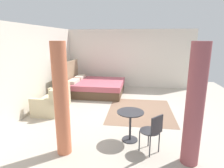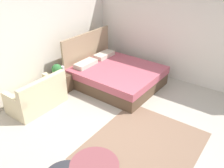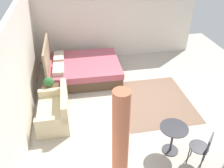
{
  "view_description": "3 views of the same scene",
  "coord_description": "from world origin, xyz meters",
  "px_view_note": "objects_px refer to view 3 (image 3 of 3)",
  "views": [
    {
      "loc": [
        -5.86,
        -0.36,
        2.23
      ],
      "look_at": [
        0.16,
        0.45,
        0.76
      ],
      "focal_mm": 30.12,
      "sensor_mm": 36.0,
      "label": 1
    },
    {
      "loc": [
        -3.44,
        -2.07,
        3.35
      ],
      "look_at": [
        0.54,
        0.8,
        0.63
      ],
      "focal_mm": 38.53,
      "sensor_mm": 36.0,
      "label": 2
    },
    {
      "loc": [
        -5.4,
        1.7,
        4.16
      ],
      "look_at": [
        -0.13,
        0.71,
        0.68
      ],
      "focal_mm": 38.78,
      "sensor_mm": 36.0,
      "label": 3
    }
  ],
  "objects_px": {
    "nightstand": "(51,93)",
    "potted_plant": "(49,83)",
    "balcony_table": "(173,135)",
    "bed": "(82,69)",
    "vase": "(48,81)",
    "cafe_chair_near_window": "(203,146)",
    "couch": "(55,111)"
  },
  "relations": [
    {
      "from": "bed",
      "to": "potted_plant",
      "type": "distance_m",
      "value": 1.62
    },
    {
      "from": "potted_plant",
      "to": "balcony_table",
      "type": "height_order",
      "value": "potted_plant"
    },
    {
      "from": "bed",
      "to": "balcony_table",
      "type": "bearing_deg",
      "value": -155.04
    },
    {
      "from": "bed",
      "to": "potted_plant",
      "type": "height_order",
      "value": "bed"
    },
    {
      "from": "nightstand",
      "to": "potted_plant",
      "type": "relative_size",
      "value": 1.35
    },
    {
      "from": "nightstand",
      "to": "vase",
      "type": "distance_m",
      "value": 0.36
    },
    {
      "from": "bed",
      "to": "cafe_chair_near_window",
      "type": "xyz_separation_m",
      "value": [
        -3.96,
        -2.09,
        0.21
      ]
    },
    {
      "from": "vase",
      "to": "balcony_table",
      "type": "relative_size",
      "value": 0.3
    },
    {
      "from": "bed",
      "to": "couch",
      "type": "height_order",
      "value": "bed"
    },
    {
      "from": "couch",
      "to": "balcony_table",
      "type": "bearing_deg",
      "value": -120.96
    },
    {
      "from": "vase",
      "to": "balcony_table",
      "type": "xyz_separation_m",
      "value": [
        -2.5,
        -2.64,
        -0.1
      ]
    },
    {
      "from": "nightstand",
      "to": "vase",
      "type": "xyz_separation_m",
      "value": [
        0.12,
        0.04,
        0.34
      ]
    },
    {
      "from": "bed",
      "to": "potted_plant",
      "type": "bearing_deg",
      "value": 142.02
    },
    {
      "from": "vase",
      "to": "cafe_chair_near_window",
      "type": "height_order",
      "value": "cafe_chair_near_window"
    },
    {
      "from": "potted_plant",
      "to": "cafe_chair_near_window",
      "type": "bearing_deg",
      "value": -131.62
    },
    {
      "from": "vase",
      "to": "cafe_chair_near_window",
      "type": "distance_m",
      "value": 4.27
    },
    {
      "from": "nightstand",
      "to": "bed",
      "type": "bearing_deg",
      "value": -40.11
    },
    {
      "from": "bed",
      "to": "couch",
      "type": "distance_m",
      "value": 2.2
    },
    {
      "from": "balcony_table",
      "to": "cafe_chair_near_window",
      "type": "height_order",
      "value": "cafe_chair_near_window"
    },
    {
      "from": "nightstand",
      "to": "cafe_chair_near_window",
      "type": "distance_m",
      "value": 4.16
    },
    {
      "from": "bed",
      "to": "cafe_chair_near_window",
      "type": "distance_m",
      "value": 4.48
    },
    {
      "from": "potted_plant",
      "to": "balcony_table",
      "type": "distance_m",
      "value": 3.47
    },
    {
      "from": "bed",
      "to": "vase",
      "type": "relative_size",
      "value": 11.36
    },
    {
      "from": "nightstand",
      "to": "cafe_chair_near_window",
      "type": "xyz_separation_m",
      "value": [
        -2.82,
        -3.05,
        0.27
      ]
    },
    {
      "from": "nightstand",
      "to": "cafe_chair_near_window",
      "type": "bearing_deg",
      "value": -132.73
    },
    {
      "from": "bed",
      "to": "cafe_chair_near_window",
      "type": "relative_size",
      "value": 2.79
    },
    {
      "from": "nightstand",
      "to": "balcony_table",
      "type": "relative_size",
      "value": 0.69
    },
    {
      "from": "couch",
      "to": "potted_plant",
      "type": "xyz_separation_m",
      "value": [
        0.79,
        0.13,
        0.38
      ]
    },
    {
      "from": "vase",
      "to": "balcony_table",
      "type": "distance_m",
      "value": 3.63
    },
    {
      "from": "potted_plant",
      "to": "vase",
      "type": "bearing_deg",
      "value": 8.2
    },
    {
      "from": "cafe_chair_near_window",
      "to": "bed",
      "type": "bearing_deg",
      "value": 27.83
    },
    {
      "from": "nightstand",
      "to": "potted_plant",
      "type": "distance_m",
      "value": 0.44
    }
  ]
}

